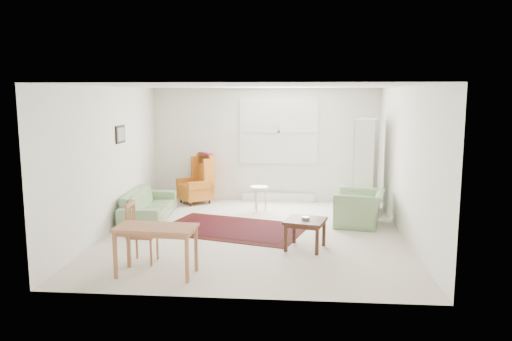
# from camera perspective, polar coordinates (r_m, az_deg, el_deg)

# --- Properties ---
(room) EXTENTS (5.04, 5.54, 2.51)m
(room) POSITION_cam_1_polar(r_m,az_deg,el_deg) (8.58, 0.08, 1.27)
(room) COLOR beige
(room) RESTS_ON ground
(rug) EXTENTS (2.82, 2.22, 0.02)m
(rug) POSITION_cam_1_polar(r_m,az_deg,el_deg) (8.92, -2.68, -6.60)
(rug) COLOR black
(rug) RESTS_ON ground
(sofa) EXTENTS (0.87, 1.94, 0.76)m
(sofa) POSITION_cam_1_polar(r_m,az_deg,el_deg) (9.74, -12.15, -3.24)
(sofa) COLOR #749462
(sofa) RESTS_ON ground
(armchair) EXTENTS (1.04, 1.13, 0.76)m
(armchair) POSITION_cam_1_polar(r_m,az_deg,el_deg) (9.28, 11.79, -3.85)
(armchair) COLOR #749462
(armchair) RESTS_ON ground
(wingback_chair) EXTENTS (0.91, 0.91, 1.09)m
(wingback_chair) POSITION_cam_1_polar(r_m,az_deg,el_deg) (10.95, -7.03, -0.92)
(wingback_chair) COLOR #C46A1E
(wingback_chair) RESTS_ON ground
(coffee_table) EXTENTS (0.71, 0.71, 0.47)m
(coffee_table) POSITION_cam_1_polar(r_m,az_deg,el_deg) (7.79, 5.65, -7.23)
(coffee_table) COLOR #3C1C12
(coffee_table) RESTS_ON ground
(stool) EXTENTS (0.44, 0.44, 0.50)m
(stool) POSITION_cam_1_polar(r_m,az_deg,el_deg) (10.25, 0.37, -3.19)
(stool) COLOR white
(stool) RESTS_ON ground
(cabinet) EXTENTS (0.58, 0.83, 1.89)m
(cabinet) POSITION_cam_1_polar(r_m,az_deg,el_deg) (10.26, 12.48, 0.54)
(cabinet) COLOR white
(cabinet) RESTS_ON ground
(desk) EXTENTS (1.08, 0.59, 0.66)m
(desk) POSITION_cam_1_polar(r_m,az_deg,el_deg) (6.78, -11.31, -8.98)
(desk) COLOR #A16541
(desk) RESTS_ON ground
(desk_chair) EXTENTS (0.39, 0.39, 0.87)m
(desk_chair) POSITION_cam_1_polar(r_m,az_deg,el_deg) (7.27, -12.78, -6.95)
(desk_chair) COLOR #A16541
(desk_chair) RESTS_ON ground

